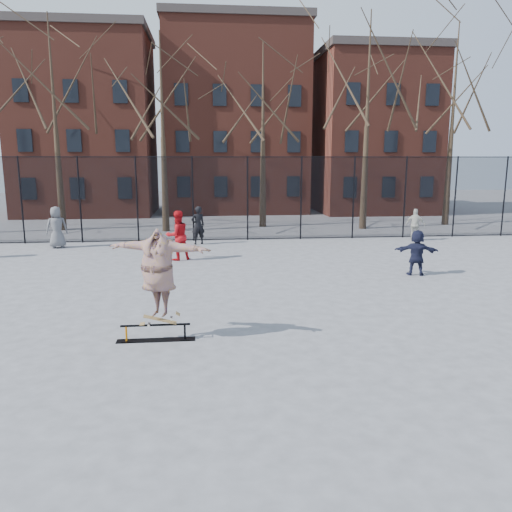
{
  "coord_description": "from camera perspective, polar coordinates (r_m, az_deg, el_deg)",
  "views": [
    {
      "loc": [
        -0.8,
        -10.83,
        3.86
      ],
      "look_at": [
        0.45,
        1.5,
        1.45
      ],
      "focal_mm": 35.0,
      "sensor_mm": 36.0,
      "label": 1
    }
  ],
  "objects": [
    {
      "name": "rowhouses",
      "position": [
        36.93,
        -3.5,
        14.43
      ],
      "size": [
        29.0,
        7.0,
        13.0
      ],
      "color": "maroon",
      "rests_on": "ground"
    },
    {
      "name": "fence",
      "position": [
        23.92,
        -3.89,
        6.67
      ],
      "size": [
        34.03,
        0.07,
        4.0
      ],
      "color": "black",
      "rests_on": "ground"
    },
    {
      "name": "bystander_grey",
      "position": [
        23.61,
        -21.82,
        3.08
      ],
      "size": [
        1.04,
        0.84,
        1.84
      ],
      "primitive_type": "imported",
      "rotation": [
        0.0,
        0.0,
        3.47
      ],
      "color": "#595A5E",
      "rests_on": "ground"
    },
    {
      "name": "ground",
      "position": [
        11.53,
        -1.47,
        -8.55
      ],
      "size": [
        100.0,
        100.0,
        0.0
      ],
      "primitive_type": "plane",
      "color": "#5C5C61"
    },
    {
      "name": "skateboard",
      "position": [
        11.02,
        -10.89,
        -7.4
      ],
      "size": [
        0.77,
        0.18,
        0.09
      ],
      "primitive_type": null,
      "color": "olive",
      "rests_on": "skate_rail"
    },
    {
      "name": "bystander_black",
      "position": [
        23.03,
        -6.65,
        3.5
      ],
      "size": [
        0.74,
        0.61,
        1.75
      ],
      "primitive_type": "imported",
      "rotation": [
        0.0,
        0.0,
        3.49
      ],
      "color": "black",
      "rests_on": "ground"
    },
    {
      "name": "bystander_white",
      "position": [
        25.11,
        17.74,
        3.42
      ],
      "size": [
        0.97,
        0.76,
        1.53
      ],
      "primitive_type": "imported",
      "rotation": [
        0.0,
        0.0,
        2.64
      ],
      "color": "beige",
      "rests_on": "ground"
    },
    {
      "name": "bystander_navy",
      "position": [
        17.6,
        17.89,
        0.39
      ],
      "size": [
        1.51,
        0.84,
        1.55
      ],
      "primitive_type": "imported",
      "rotation": [
        0.0,
        0.0,
        2.86
      ],
      "color": "#191C33",
      "rests_on": "ground"
    },
    {
      "name": "tree_row",
      "position": [
        28.21,
        -4.84,
        18.11
      ],
      "size": [
        33.66,
        7.46,
        10.67
      ],
      "color": "black",
      "rests_on": "ground"
    },
    {
      "name": "skate_rail",
      "position": [
        11.12,
        -11.38,
        -8.73
      ],
      "size": [
        1.68,
        0.26,
        0.37
      ],
      "color": "black",
      "rests_on": "ground"
    },
    {
      "name": "bystander_red",
      "position": [
        19.49,
        -8.96,
        2.33
      ],
      "size": [
        1.16,
        1.07,
        1.92
      ],
      "primitive_type": "imported",
      "rotation": [
        0.0,
        0.0,
        3.61
      ],
      "color": "red",
      "rests_on": "ground"
    },
    {
      "name": "skater",
      "position": [
        10.76,
        -11.08,
        -2.43
      ],
      "size": [
        2.38,
        1.34,
        1.87
      ],
      "primitive_type": "imported",
      "rotation": [
        0.0,
        0.0,
        -0.33
      ],
      "color": "purple",
      "rests_on": "skateboard"
    }
  ]
}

